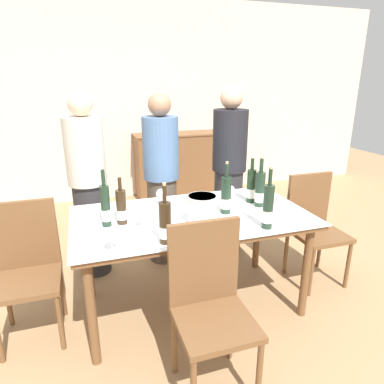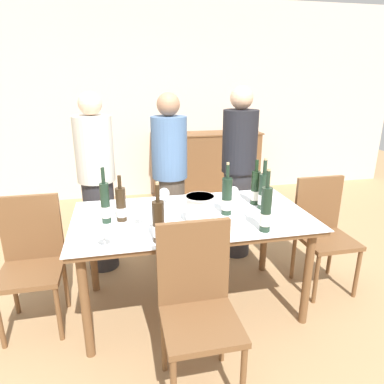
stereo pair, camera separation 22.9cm
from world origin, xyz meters
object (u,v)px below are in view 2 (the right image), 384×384
Objects in this scene: wine_bottle_3 at (255,189)px; wine_glass_3 at (206,199)px; wine_bottle_6 at (266,211)px; wine_glass_1 at (104,232)px; wine_glass_0 at (234,192)px; ice_bucket at (200,209)px; chair_right_end at (322,226)px; person_guest_right at (238,175)px; person_host at (97,185)px; wine_bottle_4 at (105,204)px; chair_near_front at (197,298)px; sideboard_cabinet at (206,165)px; wine_bottle_1 at (158,223)px; person_guest_left at (170,180)px; wine_bottle_0 at (121,205)px; wine_glass_4 at (139,212)px; chair_left_end at (32,255)px; dining_table at (192,225)px; wine_bottle_5 at (227,197)px; wine_glass_2 at (164,194)px.

wine_glass_3 is (-0.42, -0.04, -0.04)m from wine_bottle_3.
wine_glass_1 is (-1.02, -0.01, -0.04)m from wine_bottle_6.
wine_glass_0 is at bearing 93.11° from wine_bottle_6.
ice_bucket is 0.67m from wine_glass_1.
chair_right_end is 0.90m from person_guest_right.
person_host is at bearing 152.61° from wine_bottle_3.
ice_bucket is 0.51× the size of wine_bottle_4.
wine_bottle_6 is 0.43× the size of chair_near_front.
sideboard_cabinet is 11.36× the size of wine_glass_1.
wine_bottle_1 is 0.24× the size of person_guest_left.
person_guest_right is (1.13, 0.75, -0.05)m from wine_bottle_0.
wine_glass_4 is at bearing 172.66° from ice_bucket.
wine_bottle_6 reaches higher than wine_bottle_1.
sideboard_cabinet is 3.18m from chair_left_end.
wine_bottle_4 reaches higher than chair_near_front.
wine_bottle_5 is at bearing -6.82° from dining_table.
wine_bottle_5 is 0.84m from chair_near_front.
wine_glass_1 is at bearing -115.17° from sideboard_cabinet.
person_guest_right reaches higher than wine_bottle_0.
person_host is at bearing 134.41° from wine_bottle_6.
chair_near_front is (-0.37, -0.66, -0.35)m from wine_bottle_5.
wine_glass_4 is at bearing -164.44° from dining_table.
sideboard_cabinet is 2.64m from wine_glass_3.
wine_bottle_6 is at bearing 0.27° from wine_bottle_1.
wine_bottle_4 is (-0.32, 0.37, 0.01)m from wine_bottle_1.
wine_bottle_3 is at bearing -49.62° from person_guest_left.
wine_bottle_6 is 3.29× the size of wine_glass_3.
wine_bottle_1 is at bearing -145.95° from ice_bucket.
wine_glass_2 is at bearing 30.70° from wine_bottle_4.
wine_bottle_0 is at bearing -142.82° from wine_glass_2.
wine_glass_0 is (0.38, 0.18, 0.17)m from dining_table.
wine_bottle_6 is at bearing -69.06° from person_guest_left.
wine_glass_4 is at bearing -26.59° from wine_bottle_4.
chair_right_end is (0.90, 0.12, -0.37)m from wine_bottle_5.
person_guest_left is 0.97× the size of person_guest_right.
wine_glass_1 is 0.15× the size of chair_left_end.
person_guest_right is at bearing -4.51° from person_guest_left.
wine_glass_0 is 1.08× the size of wine_glass_3.
person_guest_right is (0.63, 0.76, 0.14)m from dining_table.
person_host is (-0.58, 1.46, 0.26)m from chair_near_front.
dining_table is at bearing 173.18° from wine_bottle_5.
chair_right_end is at bearing -0.04° from chair_left_end.
sideboard_cabinet is at bearing 67.73° from wine_glass_2.
ice_bucket is 0.13× the size of person_guest_left.
wine_glass_2 is 0.14× the size of chair_near_front.
person_host is at bearing 56.48° from chair_left_end.
wine_bottle_3 is 0.33m from wine_bottle_5.
wine_bottle_6 is 0.86m from wine_glass_2.
wine_bottle_5 is 1.25m from person_host.
wine_glass_0 is (-0.16, 0.06, -0.03)m from wine_bottle_3.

